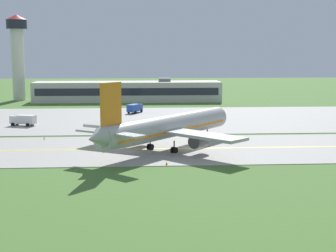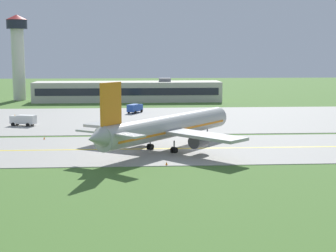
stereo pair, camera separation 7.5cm
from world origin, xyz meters
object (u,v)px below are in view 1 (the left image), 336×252
Objects in this scene: service_truck_baggage at (135,108)px; service_truck_fuel at (23,120)px; airplane_lead at (167,127)px; control_tower at (18,50)px.

service_truck_baggage is 0.99× the size of service_truck_fuel.
airplane_lead is 5.27× the size of service_truck_baggage.
service_truck_baggage is 35.50m from service_truck_fuel.
service_truck_fuel is at bearing 134.66° from airplane_lead.
service_truck_fuel is at bearing -137.35° from service_truck_baggage.
control_tower is at bearing 102.85° from service_truck_fuel.
service_truck_fuel is 0.21× the size of control_tower.
control_tower is (-15.30, 67.10, 16.49)m from service_truck_fuel.
airplane_lead is 1.09× the size of control_tower.
airplane_lead reaches higher than service_truck_baggage.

